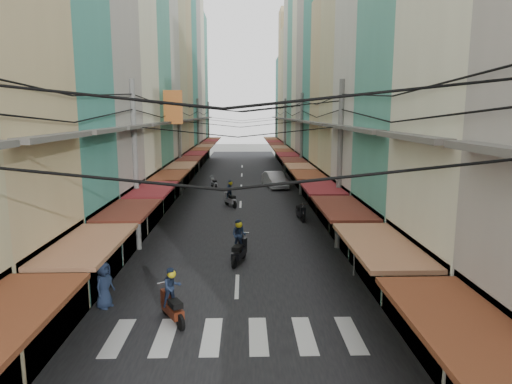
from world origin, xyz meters
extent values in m
plane|color=slate|center=(0.00, 0.00, 0.00)|extent=(160.00, 160.00, 0.00)
cube|color=black|center=(0.00, 20.00, 0.01)|extent=(10.00, 80.00, 0.02)
cube|color=gray|center=(-6.50, 20.00, 0.03)|extent=(3.00, 80.00, 0.06)
cube|color=gray|center=(6.50, 20.00, 0.03)|extent=(3.00, 80.00, 0.06)
cube|color=silver|center=(-3.50, -6.00, 0.03)|extent=(0.55, 2.40, 0.01)
cube|color=silver|center=(-2.10, -6.00, 0.03)|extent=(0.55, 2.40, 0.01)
cube|color=silver|center=(-0.70, -6.00, 0.03)|extent=(0.55, 2.40, 0.01)
cube|color=silver|center=(0.70, -6.00, 0.03)|extent=(0.55, 2.40, 0.01)
cube|color=silver|center=(2.10, -6.00, 0.03)|extent=(0.55, 2.40, 0.01)
cube|color=silver|center=(3.50, -6.00, 0.03)|extent=(0.55, 2.40, 0.01)
cube|color=brown|center=(-4.10, -10.98, 3.00)|extent=(1.80, 4.34, 0.12)
cube|color=black|center=(-5.60, -6.27, 1.60)|extent=(1.20, 4.52, 3.20)
cube|color=#956143|center=(-4.10, -6.27, 3.00)|extent=(1.80, 4.33, 0.12)
cube|color=#595651|center=(-4.75, -6.27, 6.00)|extent=(0.50, 4.23, 0.15)
cube|color=teal|center=(-8.00, -1.76, 9.62)|extent=(6.00, 4.30, 19.25)
cube|color=black|center=(-5.60, -1.76, 1.60)|extent=(1.20, 4.13, 3.20)
cube|color=#5B241A|center=(-4.10, -1.76, 3.00)|extent=(1.80, 3.96, 0.12)
cube|color=#595651|center=(-4.75, -1.76, 6.00)|extent=(0.50, 3.87, 0.15)
cube|color=#ABA39C|center=(-8.00, 2.96, 10.47)|extent=(6.00, 5.14, 20.93)
cube|color=black|center=(-5.60, 2.96, 1.60)|extent=(1.20, 4.94, 3.20)
cube|color=maroon|center=(-4.10, 2.96, 3.00)|extent=(1.80, 4.73, 0.12)
cube|color=#595651|center=(-4.75, 2.96, 6.00)|extent=(0.50, 4.63, 0.15)
cube|color=#E9E6C5|center=(-8.00, 8.00, 8.72)|extent=(6.00, 4.95, 17.43)
cube|color=black|center=(-5.60, 8.00, 1.60)|extent=(1.20, 4.75, 3.20)
cube|color=brown|center=(-4.10, 8.00, 3.00)|extent=(1.80, 4.56, 0.12)
cube|color=#595651|center=(-4.75, 8.00, 6.00)|extent=(0.50, 4.46, 0.15)
cube|color=#55A591|center=(-8.00, 12.98, 8.16)|extent=(6.00, 4.99, 16.32)
cube|color=black|center=(-5.60, 12.98, 1.60)|extent=(1.20, 4.80, 3.20)
cube|color=#956143|center=(-4.10, 12.98, 3.00)|extent=(1.80, 4.60, 0.12)
cube|color=#595651|center=(-4.75, 12.98, 6.00)|extent=(0.50, 4.50, 0.15)
cube|color=beige|center=(-8.00, 17.80, 11.44)|extent=(6.00, 4.65, 22.87)
cube|color=black|center=(-5.60, 17.80, 1.60)|extent=(1.20, 4.46, 3.20)
cube|color=#5B241A|center=(-4.10, 17.80, 3.00)|extent=(1.80, 4.27, 0.12)
cube|color=#595651|center=(-4.75, 17.80, 6.00)|extent=(0.50, 4.18, 0.15)
cube|color=#C7BC8C|center=(-8.00, 22.57, 10.29)|extent=(6.00, 4.89, 20.58)
cube|color=black|center=(-5.60, 22.57, 1.60)|extent=(1.20, 4.70, 3.20)
cube|color=maroon|center=(-4.10, 22.57, 3.00)|extent=(1.80, 4.50, 0.12)
cube|color=#595651|center=(-4.75, 22.57, 6.00)|extent=(0.50, 4.40, 0.15)
cube|color=#CEB380|center=(-8.00, 27.27, 9.22)|extent=(6.00, 4.52, 18.44)
cube|color=black|center=(-5.60, 27.27, 1.60)|extent=(1.20, 4.34, 3.20)
cube|color=brown|center=(-4.10, 27.27, 3.00)|extent=(1.80, 4.16, 0.12)
cube|color=#595651|center=(-4.75, 27.27, 6.00)|extent=(0.50, 4.07, 0.15)
cube|color=teal|center=(-8.00, 32.13, 10.31)|extent=(6.00, 5.20, 20.63)
cube|color=black|center=(-5.60, 32.13, 1.60)|extent=(1.20, 4.99, 3.20)
cube|color=#956143|center=(-4.10, 32.13, 3.00)|extent=(1.80, 4.78, 0.12)
cube|color=#595651|center=(-4.75, 32.13, 6.00)|extent=(0.50, 4.68, 0.15)
cube|color=#ABA39C|center=(-8.00, 37.20, 11.85)|extent=(6.00, 4.94, 23.70)
cube|color=black|center=(-5.60, 37.20, 1.60)|extent=(1.20, 4.74, 3.20)
cube|color=#5B241A|center=(-4.10, 37.20, 3.00)|extent=(1.80, 4.55, 0.12)
cube|color=#595651|center=(-4.75, 37.20, 6.00)|extent=(0.50, 4.45, 0.15)
cube|color=#E9E6C5|center=(-8.00, 42.14, 10.56)|extent=(6.00, 4.96, 21.12)
cube|color=black|center=(-5.60, 42.14, 1.60)|extent=(1.20, 4.76, 3.20)
cube|color=maroon|center=(-4.10, 42.14, 3.00)|extent=(1.80, 4.56, 0.12)
cube|color=#595651|center=(-4.75, 42.14, 6.00)|extent=(0.50, 4.46, 0.15)
cube|color=#55A591|center=(-8.00, 47.14, 9.95)|extent=(6.00, 5.04, 19.90)
cube|color=black|center=(-5.60, 47.14, 1.60)|extent=(1.20, 4.84, 3.20)
cube|color=brown|center=(-4.10, 47.14, 3.00)|extent=(1.80, 4.64, 0.12)
cube|color=#595651|center=(-4.75, 47.14, 6.00)|extent=(0.50, 4.54, 0.15)
cube|color=#5D3215|center=(-4.40, 12.00, 7.00)|extent=(1.20, 0.40, 2.20)
cube|color=brown|center=(4.10, -11.40, 3.00)|extent=(1.80, 4.35, 0.12)
cube|color=black|center=(5.60, -6.55, 1.60)|extent=(1.20, 4.78, 3.20)
cube|color=#956143|center=(4.10, -6.55, 3.00)|extent=(1.80, 4.58, 0.12)
cube|color=#595651|center=(4.75, -6.55, 6.00)|extent=(0.50, 4.48, 0.15)
cube|color=#55A591|center=(8.00, -1.55, 7.54)|extent=(6.00, 5.03, 15.08)
cube|color=black|center=(5.60, -1.55, 1.60)|extent=(1.20, 4.83, 3.20)
cube|color=#5B241A|center=(4.10, -1.55, 3.00)|extent=(1.80, 4.63, 0.12)
cube|color=#595651|center=(4.75, -1.55, 6.00)|extent=(0.50, 4.53, 0.15)
cube|color=beige|center=(8.00, 3.36, 10.83)|extent=(6.00, 4.79, 21.66)
cube|color=black|center=(5.60, 3.36, 1.60)|extent=(1.20, 4.60, 3.20)
cube|color=maroon|center=(4.10, 3.36, 3.00)|extent=(1.80, 4.41, 0.12)
cube|color=#595651|center=(4.75, 3.36, 6.00)|extent=(0.50, 4.31, 0.15)
cube|color=#C7BC8C|center=(8.00, 8.02, 10.37)|extent=(6.00, 4.52, 20.74)
cube|color=black|center=(5.60, 8.02, 1.60)|extent=(1.20, 4.34, 3.20)
cube|color=brown|center=(4.10, 8.02, 3.00)|extent=(1.80, 4.16, 0.12)
cube|color=#595651|center=(4.75, 8.02, 6.00)|extent=(0.50, 4.07, 0.15)
cube|color=#CEB380|center=(8.00, 12.34, 7.06)|extent=(6.00, 4.12, 14.13)
cube|color=black|center=(5.60, 12.34, 1.60)|extent=(1.20, 3.96, 3.20)
cube|color=#956143|center=(4.10, 12.34, 3.00)|extent=(1.80, 3.79, 0.12)
cube|color=#595651|center=(4.75, 12.34, 6.00)|extent=(0.50, 3.71, 0.15)
cube|color=teal|center=(8.00, 16.61, 8.84)|extent=(6.00, 4.40, 17.68)
cube|color=black|center=(5.60, 16.61, 1.60)|extent=(1.20, 4.23, 3.20)
cube|color=#5B241A|center=(4.10, 16.61, 3.00)|extent=(1.80, 4.05, 0.12)
cube|color=#595651|center=(4.75, 16.61, 6.00)|extent=(0.50, 3.96, 0.15)
cube|color=#ABA39C|center=(8.00, 21.13, 11.30)|extent=(6.00, 4.64, 22.59)
cube|color=black|center=(5.60, 21.13, 1.60)|extent=(1.20, 4.45, 3.20)
cube|color=maroon|center=(4.10, 21.13, 3.00)|extent=(1.80, 4.26, 0.12)
cube|color=#595651|center=(4.75, 21.13, 6.00)|extent=(0.50, 4.17, 0.15)
cube|color=#E9E6C5|center=(8.00, 25.45, 10.63)|extent=(6.00, 4.00, 21.25)
cube|color=black|center=(5.60, 25.45, 1.60)|extent=(1.20, 3.84, 3.20)
cube|color=brown|center=(4.10, 25.45, 3.00)|extent=(1.80, 3.68, 0.12)
cube|color=#595651|center=(4.75, 25.45, 6.00)|extent=(0.50, 3.60, 0.15)
cube|color=#55A591|center=(8.00, 29.95, 11.16)|extent=(6.00, 5.01, 22.33)
cube|color=black|center=(5.60, 29.95, 1.60)|extent=(1.20, 4.81, 3.20)
cube|color=#956143|center=(4.10, 29.95, 3.00)|extent=(1.80, 4.61, 0.12)
cube|color=#595651|center=(4.75, 29.95, 6.00)|extent=(0.50, 4.51, 0.15)
cube|color=beige|center=(8.00, 34.96, 9.86)|extent=(6.00, 5.00, 19.71)
cube|color=black|center=(5.60, 34.96, 1.60)|extent=(1.20, 4.80, 3.20)
cube|color=#5B241A|center=(4.10, 34.96, 3.00)|extent=(1.80, 4.60, 0.12)
cube|color=#595651|center=(4.75, 34.96, 6.00)|extent=(0.50, 4.50, 0.15)
cube|color=#C7BC8C|center=(8.00, 39.61, 8.43)|extent=(6.00, 4.32, 16.86)
cube|color=black|center=(5.60, 39.61, 1.60)|extent=(1.20, 4.15, 3.20)
cube|color=maroon|center=(4.10, 39.61, 3.00)|extent=(1.80, 3.97, 0.12)
cube|color=#595651|center=(4.75, 39.61, 6.00)|extent=(0.50, 3.89, 0.15)
cube|color=#CEB380|center=(8.00, 43.94, 9.98)|extent=(6.00, 4.33, 19.96)
cube|color=black|center=(5.60, 43.94, 1.60)|extent=(1.20, 4.16, 3.20)
cube|color=brown|center=(4.10, 43.94, 3.00)|extent=(1.80, 3.99, 0.12)
cube|color=#595651|center=(4.75, 43.94, 6.00)|extent=(0.50, 3.90, 0.15)
cube|color=teal|center=(8.00, 48.54, 7.17)|extent=(6.00, 4.88, 14.34)
cube|color=black|center=(5.60, 48.54, 1.60)|extent=(1.20, 4.68, 3.20)
cube|color=#956143|center=(4.10, 48.54, 3.00)|extent=(1.80, 4.49, 0.12)
cube|color=#595651|center=(4.75, 48.54, 6.00)|extent=(0.50, 4.39, 0.15)
cylinder|color=slate|center=(-4.90, 3.00, 4.10)|extent=(0.26, 0.26, 8.20)
cylinder|color=slate|center=(4.90, 3.00, 4.10)|extent=(0.26, 0.26, 8.20)
cylinder|color=slate|center=(-4.90, 18.00, 4.10)|extent=(0.26, 0.26, 8.20)
cylinder|color=slate|center=(4.90, 18.00, 4.10)|extent=(0.26, 0.26, 8.20)
cylinder|color=slate|center=(-4.90, 33.00, 4.10)|extent=(0.26, 0.26, 8.20)
cylinder|color=slate|center=(4.90, 33.00, 4.10)|extent=(0.26, 0.26, 8.20)
cylinder|color=slate|center=(-4.90, 48.00, 4.10)|extent=(0.26, 0.26, 8.20)
cylinder|color=slate|center=(4.90, 48.00, 4.10)|extent=(0.26, 0.26, 8.20)
imported|color=#BBBBBF|center=(3.04, 21.59, 0.00)|extent=(5.29, 2.84, 1.77)
imported|color=black|center=(6.99, -3.00, 0.00)|extent=(1.82, 1.05, 1.18)
cylinder|color=black|center=(-2.01, -4.35, 0.26)|extent=(0.10, 0.52, 0.52)
cylinder|color=black|center=(-2.01, -5.65, 0.26)|extent=(0.10, 0.52, 0.52)
cube|color=maroon|center=(-2.01, -5.00, 0.42)|extent=(0.34, 1.15, 0.28)
cube|color=black|center=(-2.01, -5.25, 0.72)|extent=(0.32, 0.55, 0.18)
cube|color=maroon|center=(-2.01, -4.45, 0.65)|extent=(0.30, 0.28, 0.55)
imported|color=#1D2943|center=(-2.01, -5.00, 0.55)|extent=(0.53, 0.38, 1.33)
sphere|color=gold|center=(-2.01, -5.00, 1.56)|extent=(0.28, 0.28, 0.28)
cylinder|color=black|center=(0.05, 1.49, 0.29)|extent=(0.11, 0.57, 0.57)
cylinder|color=black|center=(0.05, 0.06, 0.29)|extent=(0.11, 0.57, 0.57)
cube|color=black|center=(0.05, 0.77, 0.46)|extent=(0.37, 1.26, 0.31)
cube|color=black|center=(0.05, 0.50, 0.79)|extent=(0.35, 0.60, 0.20)
cube|color=black|center=(0.05, 1.38, 0.71)|extent=(0.33, 0.31, 0.60)
imported|color=#1D2943|center=(0.05, 0.77, 0.60)|extent=(0.58, 0.41, 1.45)
sphere|color=gold|center=(0.05, 0.77, 1.70)|extent=(0.31, 0.31, 0.31)
cylinder|color=black|center=(-0.70, 13.93, 0.27)|extent=(0.11, 0.55, 0.55)
cylinder|color=black|center=(-0.70, 12.56, 0.27)|extent=(0.11, 0.55, 0.55)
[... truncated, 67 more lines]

